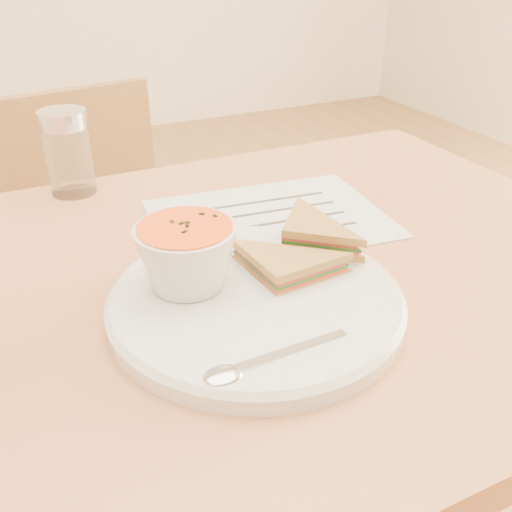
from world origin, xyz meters
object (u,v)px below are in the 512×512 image
chair_far (116,314)px  soup_bowl (187,259)px  condiment_shaker (68,153)px  plate (256,302)px  dining_table (241,484)px

chair_far → soup_bowl: bearing=80.2°
chair_far → soup_bowl: (-0.00, -0.49, 0.39)m
condiment_shaker → plate: bearing=-73.8°
dining_table → condiment_shaker: size_ratio=8.17×
soup_bowl → condiment_shaker: size_ratio=0.84×
plate → soup_bowl: bearing=143.7°
dining_table → plate: (-0.02, -0.08, 0.38)m
chair_far → plate: (0.06, -0.54, 0.34)m
plate → soup_bowl: size_ratio=2.93×
chair_far → condiment_shaker: bearing=59.1°
dining_table → chair_far: 0.46m
dining_table → condiment_shaker: (-0.13, 0.31, 0.44)m
chair_far → plate: bearing=86.3°
plate → condiment_shaker: size_ratio=2.48×
dining_table → plate: 0.39m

